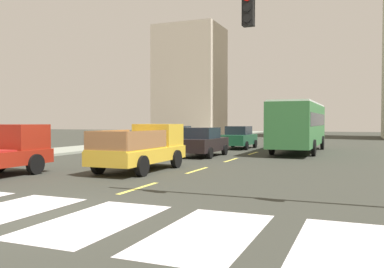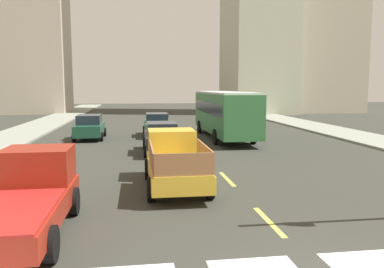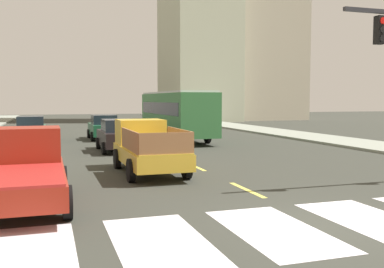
{
  "view_description": "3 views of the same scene",
  "coord_description": "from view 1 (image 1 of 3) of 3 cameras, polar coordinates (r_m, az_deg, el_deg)",
  "views": [
    {
      "loc": [
        6.31,
        -7.07,
        2.08
      ],
      "look_at": [
        -0.54,
        9.73,
        1.52
      ],
      "focal_mm": 38.14,
      "sensor_mm": 36.0,
      "label": 1
    },
    {
      "loc": [
        -3.55,
        -5.92,
        3.69
      ],
      "look_at": [
        -0.3,
        16.85,
        0.88
      ],
      "focal_mm": 36.4,
      "sensor_mm": 36.0,
      "label": 2
    },
    {
      "loc": [
        -5.75,
        -8.19,
        2.76
      ],
      "look_at": [
        0.74,
        11.71,
        1.14
      ],
      "focal_mm": 41.27,
      "sensor_mm": 36.0,
      "label": 3
    }
  ],
  "objects": [
    {
      "name": "ground_plane",
      "position": [
        9.7,
        -19.45,
        -10.7
      ],
      "size": [
        160.0,
        160.0,
        0.0
      ],
      "primitive_type": "plane",
      "color": "#33342D"
    },
    {
      "name": "sidewalk_left",
      "position": [
        31.35,
        -14.54,
        -1.95
      ],
      "size": [
        3.9,
        110.0,
        0.15
      ],
      "primitive_type": "cube",
      "color": "gray",
      "rests_on": "ground"
    },
    {
      "name": "crosswalk_stripe_3",
      "position": [
        10.55,
        -24.59,
        -9.73
      ],
      "size": [
        1.8,
        3.68,
        0.01
      ],
      "primitive_type": "cube",
      "color": "silver",
      "rests_on": "ground"
    },
    {
      "name": "crosswalk_stripe_4",
      "position": [
        8.94,
        -13.36,
        -11.7
      ],
      "size": [
        1.8,
        3.68,
        0.01
      ],
      "primitive_type": "cube",
      "color": "silver",
      "rests_on": "ground"
    },
    {
      "name": "crosswalk_stripe_5",
      "position": [
        7.81,
        2.14,
        -13.65
      ],
      "size": [
        1.8,
        3.68,
        0.01
      ],
      "primitive_type": "cube",
      "color": "silver",
      "rests_on": "ground"
    },
    {
      "name": "crosswalk_stripe_6",
      "position": [
        7.37,
        21.29,
        -14.71
      ],
      "size": [
        1.8,
        3.68,
        0.01
      ],
      "primitive_type": "cube",
      "color": "silver",
      "rests_on": "ground"
    },
    {
      "name": "lane_dash_0",
      "position": [
        12.91,
        -7.47,
        -7.5
      ],
      "size": [
        0.16,
        2.4,
        0.01
      ],
      "primitive_type": "cube",
      "color": "#DFD34F",
      "rests_on": "ground"
    },
    {
      "name": "lane_dash_1",
      "position": [
        17.39,
        0.74,
        -5.09
      ],
      "size": [
        0.16,
        2.4,
        0.01
      ],
      "primitive_type": "cube",
      "color": "#DFD34F",
      "rests_on": "ground"
    },
    {
      "name": "lane_dash_2",
      "position": [
        22.09,
        5.49,
        -3.63
      ],
      "size": [
        0.16,
        2.4,
        0.01
      ],
      "primitive_type": "cube",
      "color": "#DFD34F",
      "rests_on": "ground"
    },
    {
      "name": "lane_dash_3",
      "position": [
        26.9,
        8.56,
        -2.68
      ],
      "size": [
        0.16,
        2.4,
        0.01
      ],
      "primitive_type": "cube",
      "color": "#DFD34F",
      "rests_on": "ground"
    },
    {
      "name": "lane_dash_4",
      "position": [
        31.77,
        10.68,
        -2.01
      ],
      "size": [
        0.16,
        2.4,
        0.01
      ],
      "primitive_type": "cube",
      "color": "#DFD34F",
      "rests_on": "ground"
    },
    {
      "name": "lane_dash_5",
      "position": [
        36.68,
        12.24,
        -1.52
      ],
      "size": [
        0.16,
        2.4,
        0.01
      ],
      "primitive_type": "cube",
      "color": "#DFD34F",
      "rests_on": "ground"
    },
    {
      "name": "lane_dash_6",
      "position": [
        41.6,
        13.43,
        -1.14
      ],
      "size": [
        0.16,
        2.4,
        0.01
      ],
      "primitive_type": "cube",
      "color": "#DFD34F",
      "rests_on": "ground"
    },
    {
      "name": "lane_dash_7",
      "position": [
        46.55,
        14.37,
        -0.84
      ],
      "size": [
        0.16,
        2.4,
        0.01
      ],
      "primitive_type": "cube",
      "color": "#DFD34F",
      "rests_on": "ground"
    },
    {
      "name": "pickup_stakebed",
      "position": [
        17.66,
        -6.61,
        -1.95
      ],
      "size": [
        2.18,
        5.2,
        1.96
      ],
      "rotation": [
        0.0,
        0.0,
        0.02
      ],
      "color": "gold",
      "rests_on": "ground"
    },
    {
      "name": "city_bus",
      "position": [
        28.44,
        14.75,
        1.46
      ],
      "size": [
        2.72,
        10.8,
        3.32
      ],
      "rotation": [
        0.0,
        0.0,
        0.02
      ],
      "color": "#34733D",
      "rests_on": "ground"
    },
    {
      "name": "sedan_near_left",
      "position": [
        32.04,
        -2.09,
        -0.41
      ],
      "size": [
        2.02,
        4.4,
        1.72
      ],
      "rotation": [
        0.0,
        0.0,
        0.02
      ],
      "color": "#1B4B35",
      "rests_on": "ground"
    },
    {
      "name": "sedan_far",
      "position": [
        24.22,
        1.55,
        -1.12
      ],
      "size": [
        2.02,
        4.4,
        1.72
      ],
      "rotation": [
        0.0,
        0.0,
        0.03
      ],
      "color": "black",
      "rests_on": "ground"
    },
    {
      "name": "sedan_mid",
      "position": [
        31.31,
        6.61,
        -0.48
      ],
      "size": [
        2.02,
        4.4,
        1.72
      ],
      "rotation": [
        0.0,
        0.0,
        -0.04
      ],
      "color": "#1B5535",
      "rests_on": "ground"
    },
    {
      "name": "block_mid_right",
      "position": [
        63.6,
        -0.26,
        7.39
      ],
      "size": [
        9.63,
        8.02,
        16.62
      ],
      "primitive_type": "cube",
      "color": "beige",
      "rests_on": "ground"
    }
  ]
}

